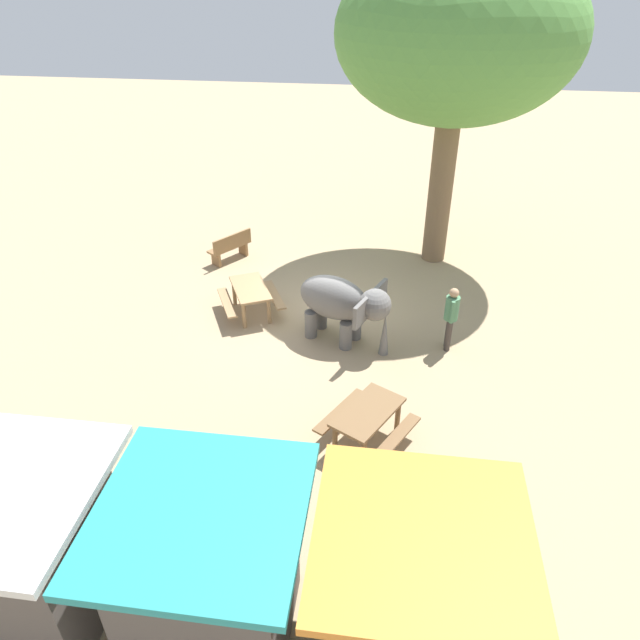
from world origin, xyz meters
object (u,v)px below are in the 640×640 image
Objects in this scene: elephant at (343,303)px; picnic_table_far at (251,294)px; market_stall_white at (24,557)px; market_stall_teal at (211,580)px; market_stall_orange at (414,606)px; shade_tree_main at (458,36)px; person_handler at (451,314)px; picnic_table_near at (368,418)px; wooden_bench at (231,246)px.

elephant reaches higher than picnic_table_far.
picnic_table_far is at bearing -97.87° from market_stall_white.
market_stall_white is at bearing 0.00° from market_stall_teal.
shade_tree_main is at bearing -93.34° from market_stall_orange.
shade_tree_main is 3.35× the size of market_stall_orange.
elephant is at bearing -97.61° from market_stall_teal.
elephant is 0.28× the size of shade_tree_main.
person_handler is 0.80× the size of picnic_table_near.
person_handler is 0.64× the size of market_stall_white.
market_stall_white is at bearing -33.94° from picnic_table_far.
wooden_bench is 0.54× the size of market_stall_white.
market_stall_teal is at bearing 0.00° from market_stall_orange.
wooden_bench is at bearing 9.38° from shade_tree_main.
market_stall_orange is at bearing 0.18° from picnic_table_far.
market_stall_orange reaches higher than wooden_bench.
wooden_bench is 11.48m from market_stall_teal.
elephant is 0.93× the size of market_stall_white.
picnic_table_far is (4.95, -0.91, -0.36)m from person_handler.
market_stall_teal and market_stall_white have the same top height.
picnic_table_near is at bearing -78.54° from market_stall_orange.
picnic_table_far is 0.79× the size of market_stall_white.
elephant is 2.64m from picnic_table_far.
wooden_bench is at bearing -118.33° from picnic_table_near.
elephant is 8.16m from market_stall_white.
elephant is 1.17× the size of picnic_table_far.
market_stall_orange reaches higher than picnic_table_near.
shade_tree_main is (0.18, -4.80, 5.23)m from person_handler.
person_handler is at bearing 53.52° from picnic_table_far.
wooden_bench is at bearing 157.52° from elephant.
wooden_bench is at bearing -64.23° from market_stall_orange.
picnic_table_near and picnic_table_far have the same top height.
market_stall_white reaches higher than picnic_table_far.
market_stall_orange is at bearing 86.66° from shade_tree_main.
market_stall_white is at bearing -93.21° from elephant.
wooden_bench is 0.67× the size of picnic_table_near.
elephant reaches higher than person_handler.
market_stall_white is at bearing 52.47° from person_handler.
elephant is 2.51m from person_handler.
picnic_table_near is at bearing 11.23° from picnic_table_far.
person_handler reaches higher than wooden_bench.
wooden_bench is (3.75, -3.78, -0.57)m from elephant.
shade_tree_main is 8.31m from picnic_table_far.
picnic_table_far is (4.77, 3.89, -5.59)m from shade_tree_main.
elephant is 7.40m from market_stall_teal.
market_stall_teal is at bearing 74.73° from shade_tree_main.
picnic_table_far is at bearing -113.54° from picnic_table_near.
elephant is at bearing 1.97° from person_handler.
shade_tree_main is 14.40m from market_stall_white.
market_stall_white is (5.20, 0.00, 0.00)m from market_stall_orange.
market_stall_teal is at bearing 66.74° from person_handler.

